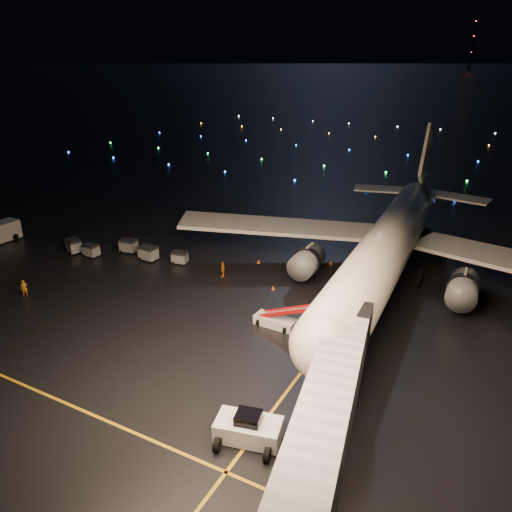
{
  "coord_description": "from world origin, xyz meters",
  "views": [
    {
      "loc": [
        24.98,
        -30.26,
        24.82
      ],
      "look_at": [
        2.4,
        12.0,
        5.0
      ],
      "focal_mm": 35.0,
      "sensor_mm": 36.0,
      "label": 1
    }
  ],
  "objects_px": {
    "baggage_cart_2": "(129,246)",
    "crew_a": "(24,288)",
    "belt_loader": "(275,312)",
    "baggage_cart_1": "(180,258)",
    "baggage_cart_0": "(148,253)",
    "baggage_cart_4": "(74,246)",
    "pushback_tug": "(248,426)",
    "crew_c": "(223,269)",
    "baggage_cart_3": "(91,250)",
    "airliner": "(395,214)"
  },
  "relations": [
    {
      "from": "baggage_cart_1",
      "to": "baggage_cart_4",
      "type": "height_order",
      "value": "baggage_cart_4"
    },
    {
      "from": "pushback_tug",
      "to": "baggage_cart_4",
      "type": "distance_m",
      "value": 41.65
    },
    {
      "from": "pushback_tug",
      "to": "baggage_cart_2",
      "type": "relative_size",
      "value": 2.15
    },
    {
      "from": "pushback_tug",
      "to": "baggage_cart_1",
      "type": "bearing_deg",
      "value": 121.4
    },
    {
      "from": "baggage_cart_4",
      "to": "baggage_cart_1",
      "type": "bearing_deg",
      "value": 36.79
    },
    {
      "from": "baggage_cart_3",
      "to": "belt_loader",
      "type": "bearing_deg",
      "value": -7.24
    },
    {
      "from": "crew_a",
      "to": "baggage_cart_0",
      "type": "bearing_deg",
      "value": 15.78
    },
    {
      "from": "baggage_cart_2",
      "to": "baggage_cart_3",
      "type": "relative_size",
      "value": 1.08
    },
    {
      "from": "baggage_cart_0",
      "to": "baggage_cart_1",
      "type": "relative_size",
      "value": 1.2
    },
    {
      "from": "pushback_tug",
      "to": "baggage_cart_0",
      "type": "bearing_deg",
      "value": 127.54
    },
    {
      "from": "crew_a",
      "to": "baggage_cart_0",
      "type": "height_order",
      "value": "crew_a"
    },
    {
      "from": "crew_a",
      "to": "crew_c",
      "type": "xyz_separation_m",
      "value": [
        16.41,
        14.41,
        -0.0
      ]
    },
    {
      "from": "baggage_cart_0",
      "to": "belt_loader",
      "type": "bearing_deg",
      "value": -16.49
    },
    {
      "from": "pushback_tug",
      "to": "baggage_cart_0",
      "type": "distance_m",
      "value": 34.36
    },
    {
      "from": "belt_loader",
      "to": "baggage_cart_3",
      "type": "bearing_deg",
      "value": 173.17
    },
    {
      "from": "baggage_cart_3",
      "to": "airliner",
      "type": "bearing_deg",
      "value": 21.43
    },
    {
      "from": "airliner",
      "to": "pushback_tug",
      "type": "height_order",
      "value": "airliner"
    },
    {
      "from": "baggage_cart_4",
      "to": "baggage_cart_2",
      "type": "bearing_deg",
      "value": 52.02
    },
    {
      "from": "pushback_tug",
      "to": "crew_a",
      "type": "bearing_deg",
      "value": 153.67
    },
    {
      "from": "belt_loader",
      "to": "airliner",
      "type": "bearing_deg",
      "value": 71.08
    },
    {
      "from": "baggage_cart_4",
      "to": "baggage_cart_3",
      "type": "bearing_deg",
      "value": 24.0
    },
    {
      "from": "baggage_cart_1",
      "to": "baggage_cart_2",
      "type": "bearing_deg",
      "value": 169.66
    },
    {
      "from": "belt_loader",
      "to": "baggage_cart_0",
      "type": "relative_size",
      "value": 2.73
    },
    {
      "from": "belt_loader",
      "to": "baggage_cart_1",
      "type": "bearing_deg",
      "value": 157.06
    },
    {
      "from": "belt_loader",
      "to": "baggage_cart_4",
      "type": "xyz_separation_m",
      "value": [
        -31.86,
        4.55,
        -0.54
      ]
    },
    {
      "from": "belt_loader",
      "to": "pushback_tug",
      "type": "bearing_deg",
      "value": -68.49
    },
    {
      "from": "crew_a",
      "to": "baggage_cart_4",
      "type": "relative_size",
      "value": 0.88
    },
    {
      "from": "crew_c",
      "to": "baggage_cart_3",
      "type": "bearing_deg",
      "value": -96.32
    },
    {
      "from": "pushback_tug",
      "to": "baggage_cart_2",
      "type": "distance_m",
      "value": 38.14
    },
    {
      "from": "airliner",
      "to": "crew_a",
      "type": "relative_size",
      "value": 28.35
    },
    {
      "from": "baggage_cart_2",
      "to": "crew_a",
      "type": "bearing_deg",
      "value": -103.13
    },
    {
      "from": "belt_loader",
      "to": "crew_c",
      "type": "relative_size",
      "value": 3.21
    },
    {
      "from": "airliner",
      "to": "baggage_cart_4",
      "type": "bearing_deg",
      "value": -164.49
    },
    {
      "from": "crew_a",
      "to": "baggage_cart_2",
      "type": "relative_size",
      "value": 0.9
    },
    {
      "from": "crew_c",
      "to": "baggage_cart_1",
      "type": "distance_m",
      "value": 6.94
    },
    {
      "from": "baggage_cart_3",
      "to": "baggage_cart_0",
      "type": "bearing_deg",
      "value": 20.85
    },
    {
      "from": "baggage_cart_1",
      "to": "belt_loader",
      "type": "bearing_deg",
      "value": -36.1
    },
    {
      "from": "crew_c",
      "to": "baggage_cart_4",
      "type": "bearing_deg",
      "value": -97.31
    },
    {
      "from": "baggage_cart_2",
      "to": "baggage_cart_4",
      "type": "distance_m",
      "value": 7.22
    },
    {
      "from": "baggage_cart_0",
      "to": "baggage_cart_4",
      "type": "bearing_deg",
      "value": -164.07
    },
    {
      "from": "pushback_tug",
      "to": "belt_loader",
      "type": "bearing_deg",
      "value": 96.09
    },
    {
      "from": "belt_loader",
      "to": "crew_c",
      "type": "distance_m",
      "value": 12.72
    },
    {
      "from": "pushback_tug",
      "to": "baggage_cart_2",
      "type": "xyz_separation_m",
      "value": [
        -30.66,
        22.68,
        -0.18
      ]
    },
    {
      "from": "baggage_cart_0",
      "to": "baggage_cart_4",
      "type": "relative_size",
      "value": 1.03
    },
    {
      "from": "baggage_cart_1",
      "to": "crew_a",
      "type": "bearing_deg",
      "value": -132.82
    },
    {
      "from": "belt_loader",
      "to": "baggage_cart_2",
      "type": "distance_m",
      "value": 26.8
    },
    {
      "from": "crew_c",
      "to": "crew_a",
      "type": "bearing_deg",
      "value": -63.23
    },
    {
      "from": "crew_c",
      "to": "baggage_cart_3",
      "type": "xyz_separation_m",
      "value": [
        -18.42,
        -2.65,
        -0.11
      ]
    },
    {
      "from": "airliner",
      "to": "baggage_cart_1",
      "type": "distance_m",
      "value": 26.54
    },
    {
      "from": "baggage_cart_1",
      "to": "baggage_cart_4",
      "type": "bearing_deg",
      "value": -177.04
    }
  ]
}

